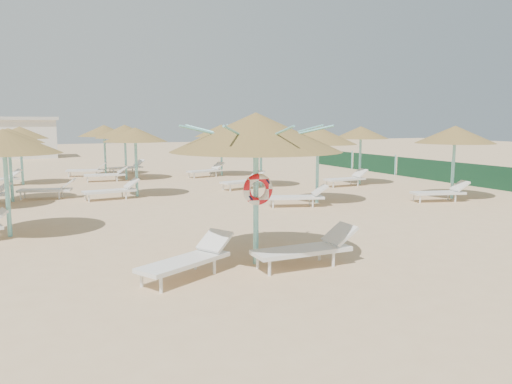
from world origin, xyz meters
name	(u,v)px	position (x,y,z in m)	size (l,w,h in m)	color
ground	(249,259)	(0.00, 0.00, 0.00)	(120.00, 120.00, 0.00)	#D6B082
main_palapa	(256,133)	(-0.01, -0.37, 2.65)	(3.40, 3.40, 3.05)	#7BD5D3
lounger_main_a	(189,258)	(-1.50, -0.64, 0.35)	(2.07, 1.49, 0.74)	white
lounger_main_b	(308,248)	(0.86, -0.95, 0.37)	(2.15, 0.66, 0.78)	white
palapa_field	(178,135)	(1.61, 10.95, 2.32)	(19.59, 16.98, 2.72)	#7BD5D3
service_hut	(1,137)	(-6.00, 35.00, 1.64)	(8.40, 4.40, 3.25)	silver
windbreak_fence	(423,169)	(14.00, 9.96, 0.50)	(0.08, 19.84, 1.10)	#1C5430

